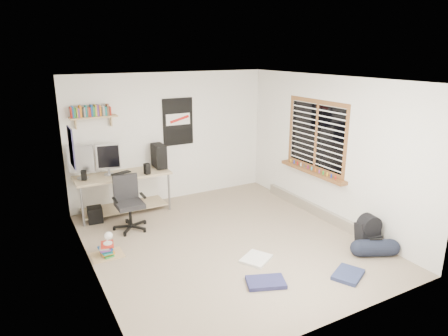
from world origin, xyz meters
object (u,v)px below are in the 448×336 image
office_chair (129,202)px  duffel_bag (375,247)px  desk (123,193)px  backpack (368,237)px  book_stack (106,246)px

office_chair → duffel_bag: office_chair is taller
desk → backpack: (2.83, -3.20, -0.16)m
book_stack → duffel_bag: bearing=-28.7°
book_stack → desk: bearing=66.2°
duffel_bag → book_stack: 3.91m
office_chair → desk: bearing=83.5°
desk → duffel_bag: bearing=-30.7°
desk → office_chair: size_ratio=1.84×
desk → duffel_bag: (2.76, -3.41, -0.22)m
desk → duffel_bag: desk is taller
duffel_bag → office_chair: bearing=163.2°
backpack → book_stack: bearing=164.5°
backpack → duffel_bag: size_ratio=0.91×
office_chair → backpack: size_ratio=2.05×
backpack → office_chair: bearing=150.8°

